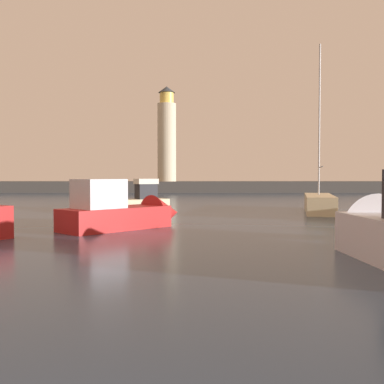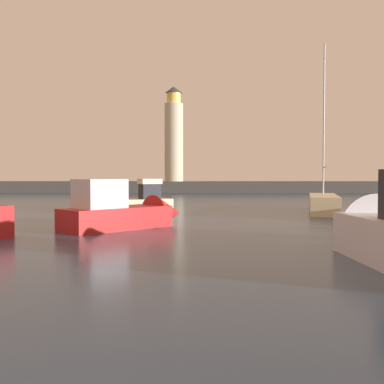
{
  "view_description": "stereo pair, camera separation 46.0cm",
  "coord_description": "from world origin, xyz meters",
  "px_view_note": "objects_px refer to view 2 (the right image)",
  "views": [
    {
      "loc": [
        1.42,
        -2.89,
        2.69
      ],
      "look_at": [
        1.42,
        18.92,
        1.92
      ],
      "focal_mm": 44.06,
      "sensor_mm": 36.0,
      "label": 1
    },
    {
      "loc": [
        1.88,
        -2.89,
        2.69
      ],
      "look_at": [
        1.42,
        18.92,
        1.92
      ],
      "focal_mm": 44.06,
      "sensor_mm": 36.0,
      "label": 2
    }
  ],
  "objects_px": {
    "motorboat_4": "(130,212)",
    "motorboat_2": "(135,202)",
    "sailboat_moored": "(323,203)",
    "lighthouse": "(174,137)"
  },
  "relations": [
    {
      "from": "motorboat_4",
      "to": "motorboat_2",
      "type": "bearing_deg",
      "value": 96.46
    },
    {
      "from": "motorboat_2",
      "to": "sailboat_moored",
      "type": "distance_m",
      "value": 13.69
    },
    {
      "from": "motorboat_2",
      "to": "lighthouse",
      "type": "bearing_deg",
      "value": 89.49
    },
    {
      "from": "motorboat_4",
      "to": "lighthouse",
      "type": "bearing_deg",
      "value": 90.86
    },
    {
      "from": "motorboat_4",
      "to": "sailboat_moored",
      "type": "relative_size",
      "value": 0.53
    },
    {
      "from": "sailboat_moored",
      "to": "motorboat_2",
      "type": "bearing_deg",
      "value": -177.6
    },
    {
      "from": "motorboat_4",
      "to": "sailboat_moored",
      "type": "xyz_separation_m",
      "value": [
        12.56,
        10.45,
        -0.14
      ]
    },
    {
      "from": "motorboat_4",
      "to": "sailboat_moored",
      "type": "height_order",
      "value": "sailboat_moored"
    },
    {
      "from": "lighthouse",
      "to": "motorboat_4",
      "type": "xyz_separation_m",
      "value": [
        0.75,
        -50.47,
        -7.99
      ]
    },
    {
      "from": "motorboat_2",
      "to": "sailboat_moored",
      "type": "relative_size",
      "value": 0.44
    }
  ]
}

